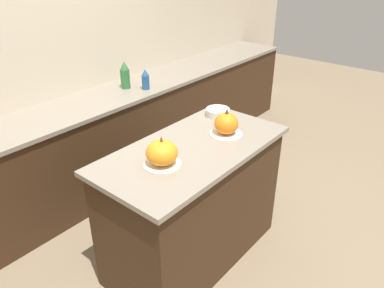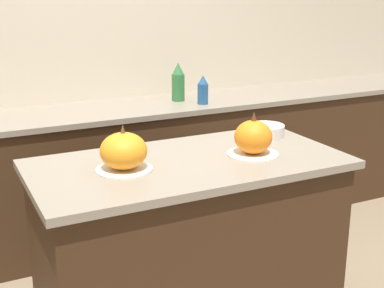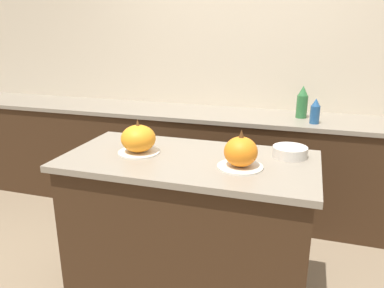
% 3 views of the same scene
% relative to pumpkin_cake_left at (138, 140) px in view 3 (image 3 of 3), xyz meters
% --- Properties ---
extents(wall_back, '(8.00, 0.06, 2.50)m').
position_rel_pumpkin_cake_left_xyz_m(wall_back, '(0.30, 1.61, 0.22)').
color(wall_back, beige).
rests_on(wall_back, ground_plane).
extents(kitchen_island, '(1.39, 0.70, 0.95)m').
position_rel_pumpkin_cake_left_xyz_m(kitchen_island, '(0.30, 0.00, -0.55)').
color(kitchen_island, '#382314').
rests_on(kitchen_island, ground_plane).
extents(back_counter, '(6.00, 0.60, 0.92)m').
position_rel_pumpkin_cake_left_xyz_m(back_counter, '(0.30, 1.28, -0.57)').
color(back_counter, '#382314').
rests_on(back_counter, ground_plane).
extents(pumpkin_cake_left, '(0.24, 0.24, 0.20)m').
position_rel_pumpkin_cake_left_xyz_m(pumpkin_cake_left, '(0.00, 0.00, 0.00)').
color(pumpkin_cake_left, silver).
rests_on(pumpkin_cake_left, kitchen_island).
extents(pumpkin_cake_right, '(0.24, 0.24, 0.20)m').
position_rel_pumpkin_cake_left_xyz_m(pumpkin_cake_right, '(0.60, -0.06, -0.00)').
color(pumpkin_cake_right, silver).
rests_on(pumpkin_cake_right, kitchen_island).
extents(bottle_tall, '(0.09, 0.09, 0.26)m').
position_rel_pumpkin_cake_left_xyz_m(bottle_tall, '(0.85, 1.31, 0.02)').
color(bottle_tall, '#2D6B38').
rests_on(bottle_tall, back_counter).
extents(bottle_short, '(0.07, 0.07, 0.20)m').
position_rel_pumpkin_cake_left_xyz_m(bottle_short, '(0.96, 1.14, -0.02)').
color(bottle_short, '#235184').
rests_on(bottle_short, back_counter).
extents(mixing_bowl, '(0.19, 0.19, 0.06)m').
position_rel_pumpkin_cake_left_xyz_m(mixing_bowl, '(0.83, 0.19, -0.05)').
color(mixing_bowl, beige).
rests_on(mixing_bowl, kitchen_island).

